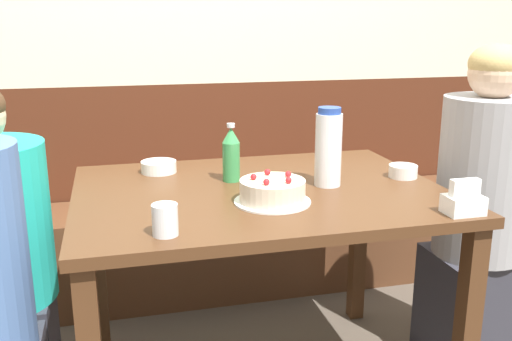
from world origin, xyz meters
The scene contains 11 objects.
back_wall centered at (0.00, 1.05, 1.25)m, with size 4.80×0.04×2.50m.
bench_seat centered at (0.00, 0.83, 0.23)m, with size 2.68×0.38×0.46m.
dining_table centered at (0.00, 0.00, 0.68)m, with size 1.23×0.92×0.78m.
birthday_cake centered at (0.00, -0.16, 0.81)m, with size 0.24×0.24×0.09m.
water_pitcher centered at (0.24, -0.02, 0.91)m, with size 0.09×0.09×0.27m.
soju_bottle centered at (-0.07, 0.12, 0.87)m, with size 0.06×0.06×0.21m.
napkin_holder centered at (0.51, -0.40, 0.81)m, with size 0.11×0.08×0.11m.
bowl_soup_white centered at (-0.31, 0.30, 0.80)m, with size 0.13×0.13×0.04m.
bowl_rice_small centered at (0.54, 0.01, 0.80)m, with size 0.10×0.10×0.04m.
glass_water_tall centered at (-0.35, -0.35, 0.82)m, with size 0.07×0.07×0.09m.
person_pale_blue_shirt centered at (0.87, 0.00, 0.60)m, with size 0.34×0.34×1.25m.
Camera 1 is at (-0.47, -1.78, 1.33)m, focal length 40.00 mm.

